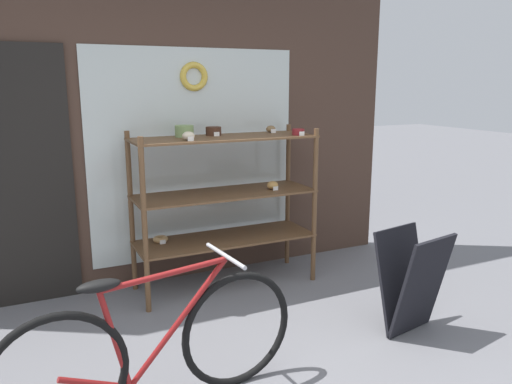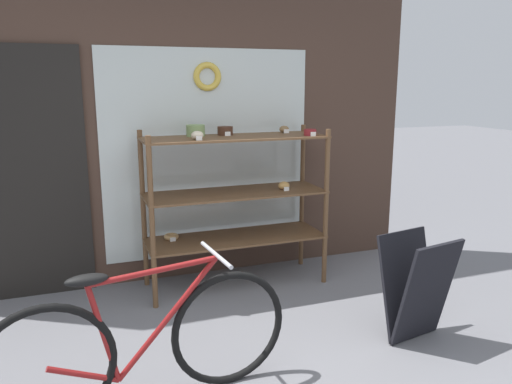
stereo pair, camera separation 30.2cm
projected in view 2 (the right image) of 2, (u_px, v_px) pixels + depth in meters
storefront_facade at (180, 93)px, 4.45m from camera, size 4.47×0.13×3.52m
display_case at (234, 189)px, 4.38m from camera, size 1.59×0.54×1.44m
bicycle at (144, 344)px, 2.76m from camera, size 1.73×0.46×0.85m
sandwich_board at (417, 288)px, 3.51m from camera, size 0.51×0.45×0.75m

